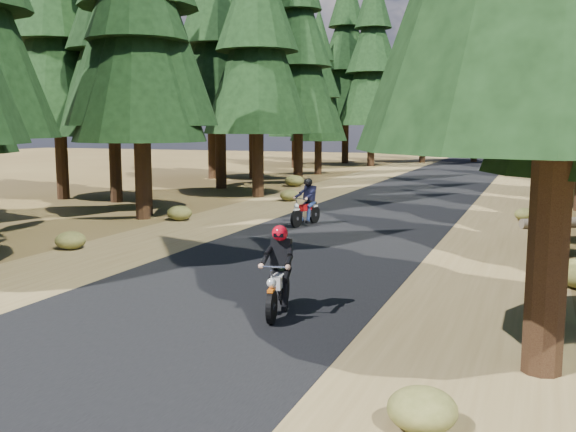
# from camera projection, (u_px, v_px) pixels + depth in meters

# --- Properties ---
(ground) EXTENTS (120.00, 120.00, 0.00)m
(ground) POSITION_uv_depth(u_px,v_px,m) (263.00, 275.00, 13.96)
(ground) COLOR #4B371A
(ground) RESTS_ON ground
(road) EXTENTS (6.00, 100.00, 0.01)m
(road) POSITION_uv_depth(u_px,v_px,m) (332.00, 237.00, 18.56)
(road) COLOR black
(road) RESTS_ON ground
(shoulder_l) EXTENTS (3.20, 100.00, 0.01)m
(shoulder_l) POSITION_uv_depth(u_px,v_px,m) (193.00, 228.00, 20.23)
(shoulder_l) COLOR brown
(shoulder_l) RESTS_ON ground
(shoulder_r) EXTENTS (3.20, 100.00, 0.01)m
(shoulder_r) POSITION_uv_depth(u_px,v_px,m) (499.00, 249.00, 16.89)
(shoulder_r) COLOR brown
(shoulder_r) RESTS_ON ground
(pine_forest) EXTENTS (34.59, 55.08, 16.32)m
(pine_forest) POSITION_uv_depth(u_px,v_px,m) (430.00, 31.00, 32.23)
(pine_forest) COLOR black
(pine_forest) RESTS_ON ground
(understory_shrubs) EXTENTS (14.32, 29.88, 0.61)m
(understory_shrubs) POSITION_uv_depth(u_px,v_px,m) (381.00, 219.00, 20.33)
(understory_shrubs) COLOR #474C1E
(understory_shrubs) RESTS_ON ground
(rider_lead) EXTENTS (0.83, 1.78, 1.53)m
(rider_lead) POSITION_uv_depth(u_px,v_px,m) (278.00, 285.00, 10.98)
(rider_lead) COLOR silver
(rider_lead) RESTS_ON road
(rider_follow) EXTENTS (0.85, 1.78, 1.52)m
(rider_follow) POSITION_uv_depth(u_px,v_px,m) (306.00, 210.00, 20.73)
(rider_follow) COLOR #9C0A0C
(rider_follow) RESTS_ON road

